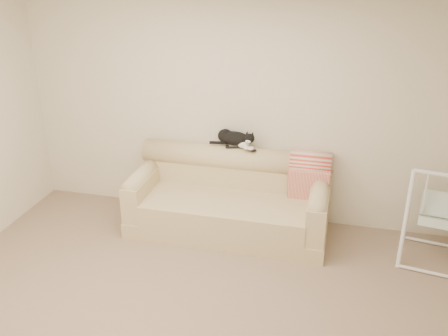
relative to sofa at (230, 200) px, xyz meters
name	(u,v)px	position (x,y,z in m)	size (l,w,h in m)	color
ground_plane	(187,319)	(0.00, -1.62, -0.35)	(5.00, 5.00, 0.00)	#7B6554
room_shell	(181,157)	(0.00, -1.62, 1.18)	(5.04, 4.04, 2.60)	beige
sofa	(230,200)	(0.00, 0.00, 0.00)	(2.20, 0.93, 0.90)	tan
remote_a	(233,146)	(-0.01, 0.24, 0.56)	(0.19, 0.09, 0.03)	black
remote_b	(251,149)	(0.18, 0.22, 0.56)	(0.15, 0.16, 0.02)	black
tuxedo_cat	(235,138)	(0.00, 0.26, 0.65)	(0.54, 0.28, 0.21)	black
throw_blanket	(310,169)	(0.86, 0.23, 0.37)	(0.45, 0.38, 0.58)	red
baby_swing	(436,217)	(2.15, -0.11, 0.14)	(0.69, 0.72, 0.98)	white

